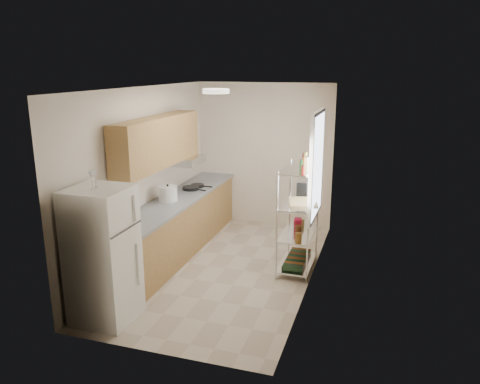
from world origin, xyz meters
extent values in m
cube|color=#C0B19C|center=(0.00, 0.00, -0.01)|extent=(2.50, 4.40, 0.01)
cube|color=white|center=(0.00, 0.00, 2.60)|extent=(2.50, 4.40, 0.01)
cube|color=beige|center=(0.00, 2.21, 1.30)|extent=(2.50, 0.01, 2.60)
cube|color=beige|center=(0.00, -2.21, 1.30)|extent=(2.50, 0.01, 2.60)
cube|color=beige|center=(-1.25, 0.00, 1.30)|extent=(0.01, 4.40, 2.60)
cube|color=beige|center=(1.25, 0.00, 1.30)|extent=(0.01, 4.40, 2.60)
cube|color=#B3854C|center=(-0.92, 0.44, 0.43)|extent=(0.60, 3.48, 0.86)
cube|color=gray|center=(-0.90, 0.44, 0.88)|extent=(0.63, 3.51, 0.04)
cube|color=#B7BABC|center=(-0.94, -0.70, 0.88)|extent=(0.52, 0.44, 0.04)
cube|color=#B7BABC|center=(-0.64, 1.80, 0.46)|extent=(0.01, 0.55, 0.72)
cube|color=#B3854C|center=(-1.05, 0.10, 1.81)|extent=(0.33, 2.20, 0.72)
cube|color=#B7BABC|center=(-1.00, 0.90, 1.39)|extent=(0.50, 0.60, 0.12)
cube|color=white|center=(1.23, 0.35, 1.55)|extent=(0.06, 1.00, 1.46)
cube|color=silver|center=(1.00, 0.30, 0.10)|extent=(0.45, 0.90, 0.02)
cube|color=silver|center=(1.00, 0.30, 0.55)|extent=(0.45, 0.90, 0.02)
cube|color=silver|center=(1.00, 0.30, 1.00)|extent=(0.45, 0.90, 0.02)
cube|color=silver|center=(1.00, 0.30, 1.50)|extent=(0.45, 0.90, 0.02)
cylinder|color=silver|center=(0.79, -0.14, 0.78)|extent=(0.02, 0.02, 1.55)
cylinder|color=silver|center=(0.79, 0.74, 0.78)|extent=(0.02, 0.02, 1.55)
cylinder|color=silver|center=(1.22, -0.14, 0.78)|extent=(0.02, 0.02, 1.55)
cylinder|color=silver|center=(1.22, 0.74, 0.78)|extent=(0.02, 0.02, 1.55)
cylinder|color=white|center=(0.00, -0.30, 2.57)|extent=(0.34, 0.34, 0.05)
cube|color=white|center=(-0.87, -1.73, 0.79)|extent=(0.65, 0.65, 1.59)
cylinder|color=white|center=(-0.97, 0.18, 1.01)|extent=(0.28, 0.28, 0.23)
cylinder|color=black|center=(-0.91, 0.90, 0.92)|extent=(0.34, 0.34, 0.05)
cylinder|color=black|center=(-0.88, 1.10, 0.92)|extent=(0.24, 0.24, 0.05)
cube|color=tan|center=(1.07, 0.28, 1.03)|extent=(0.48, 0.56, 0.03)
cube|color=black|center=(0.99, 0.63, 1.14)|extent=(0.16, 0.23, 0.25)
cube|color=#B8162E|center=(0.97, 0.45, 0.64)|extent=(0.11, 0.15, 0.16)
camera|label=1|loc=(2.11, -5.99, 2.88)|focal=35.00mm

